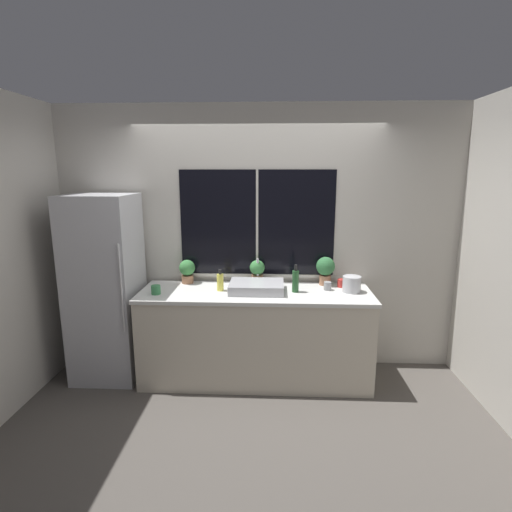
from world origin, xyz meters
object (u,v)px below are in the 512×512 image
at_px(refrigerator, 106,288).
at_px(kettle, 352,283).
at_px(mug_green, 156,290).
at_px(potted_plant_left, 187,270).
at_px(mug_grey, 328,286).
at_px(bottle_tall, 295,281).
at_px(potted_plant_center, 257,271).
at_px(soap_bottle, 220,282).
at_px(sink, 257,287).
at_px(potted_plant_right, 325,268).
at_px(mug_red, 342,283).

xyz_separation_m(refrigerator, kettle, (2.40, 0.02, 0.07)).
bearing_deg(kettle, mug_green, -175.10).
distance_m(potted_plant_left, mug_grey, 1.43).
relative_size(mug_grey, mug_green, 0.93).
relative_size(bottle_tall, mug_grey, 3.27).
height_order(potted_plant_center, soap_bottle, potted_plant_center).
xyz_separation_m(sink, bottle_tall, (0.37, -0.00, 0.07)).
distance_m(potted_plant_center, mug_grey, 0.73).
height_order(potted_plant_left, potted_plant_right, potted_plant_right).
bearing_deg(potted_plant_left, potted_plant_center, -0.00).
relative_size(sink, potted_plant_right, 1.79).
bearing_deg(potted_plant_center, kettle, -14.33).
bearing_deg(potted_plant_right, mug_red, -24.74).
distance_m(mug_red, kettle, 0.18).
xyz_separation_m(mug_red, mug_green, (-1.79, -0.32, 0.00)).
height_order(refrigerator, kettle, refrigerator).
bearing_deg(kettle, potted_plant_right, 133.81).
relative_size(potted_plant_right, bottle_tall, 1.08).
relative_size(potted_plant_center, kettle, 1.43).
distance_m(soap_bottle, bottle_tall, 0.73).
relative_size(refrigerator, sink, 3.53).
height_order(mug_grey, kettle, kettle).
bearing_deg(refrigerator, kettle, 0.41).
relative_size(potted_plant_right, kettle, 1.66).
bearing_deg(sink, mug_red, 12.41).
bearing_deg(potted_plant_right, potted_plant_center, -180.00).
bearing_deg(kettle, potted_plant_center, 165.67).
xyz_separation_m(refrigerator, bottle_tall, (1.86, -0.01, 0.10)).
bearing_deg(mug_red, potted_plant_left, 177.34).
distance_m(refrigerator, sink, 1.49).
bearing_deg(mug_red, bottle_tall, -158.30).
distance_m(potted_plant_right, kettle, 0.34).
distance_m(potted_plant_left, kettle, 1.66).
xyz_separation_m(soap_bottle, mug_green, (-0.59, -0.14, -0.05)).
height_order(potted_plant_right, mug_red, potted_plant_right).
xyz_separation_m(bottle_tall, mug_red, (0.47, 0.19, -0.07)).
distance_m(potted_plant_center, potted_plant_right, 0.69).
relative_size(potted_plant_left, mug_grey, 2.98).
relative_size(sink, mug_green, 5.91).
bearing_deg(mug_green, potted_plant_left, 61.15).
relative_size(potted_plant_left, kettle, 1.40).
bearing_deg(soap_bottle, mug_red, 8.39).
bearing_deg(soap_bottle, potted_plant_center, 35.69).
relative_size(sink, bottle_tall, 1.94).
xyz_separation_m(soap_bottle, kettle, (1.27, 0.02, -0.00)).
xyz_separation_m(refrigerator, potted_plant_left, (0.76, 0.25, 0.13)).
height_order(mug_green, kettle, kettle).
height_order(sink, potted_plant_left, sink).
distance_m(mug_grey, mug_red, 0.19).
bearing_deg(potted_plant_center, soap_bottle, -144.31).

